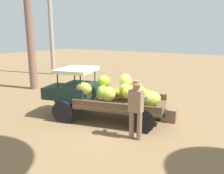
{
  "coord_description": "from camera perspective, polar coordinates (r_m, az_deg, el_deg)",
  "views": [
    {
      "loc": [
        -4.09,
        6.65,
        3.06
      ],
      "look_at": [
        0.08,
        -0.01,
        1.22
      ],
      "focal_mm": 36.57,
      "sensor_mm": 36.0,
      "label": 1
    }
  ],
  "objects": [
    {
      "name": "truck",
      "position": [
        8.26,
        -2.42,
        -1.93
      ],
      "size": [
        4.66,
        2.61,
        1.84
      ],
      "rotation": [
        0.0,
        0.0,
        0.25
      ],
      "color": "#172B25",
      "rests_on": "ground"
    },
    {
      "name": "wooden_crate",
      "position": [
        8.51,
        14.15,
        -6.7
      ],
      "size": [
        0.58,
        0.56,
        0.46
      ],
      "primitive_type": "cube",
      "rotation": [
        0.0,
        0.0,
        1.69
      ],
      "color": "#7E6049",
      "rests_on": "ground"
    },
    {
      "name": "ground_plane",
      "position": [
        8.39,
        0.44,
        -8.25
      ],
      "size": [
        60.0,
        60.0,
        0.0
      ],
      "primitive_type": "plane",
      "color": "olive"
    },
    {
      "name": "farmer",
      "position": [
        6.68,
        6.01,
        -4.77
      ],
      "size": [
        0.53,
        0.46,
        1.78
      ],
      "rotation": [
        0.0,
        0.0,
        -1.59
      ],
      "color": "#876453",
      "rests_on": "ground"
    }
  ]
}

